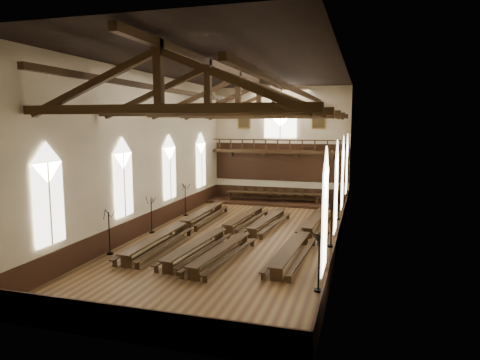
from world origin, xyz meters
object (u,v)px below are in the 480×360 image
(refectory_row_c, at_px, (248,234))
(candelabrum_left_near, at_px, (110,241))
(refectory_row_d, at_px, (306,233))
(candelabrum_right_mid, at_px, (331,232))
(candelabrum_right_far, at_px, (339,208))
(refectory_row_a, at_px, (183,225))
(dais, at_px, (273,202))
(candelabrum_left_mid, at_px, (152,222))
(candelabrum_left_far, at_px, (185,206))
(high_table, at_px, (273,194))
(candelabrum_right_near, at_px, (319,274))
(refectory_row_b, at_px, (224,230))

(refectory_row_c, xyz_separation_m, candelabrum_left_near, (-6.39, -4.31, 0.23))
(refectory_row_d, distance_m, candelabrum_left_near, 10.99)
(candelabrum_right_mid, height_order, candelabrum_right_far, candelabrum_right_mid)
(refectory_row_a, xyz_separation_m, dais, (3.34, 11.39, -0.44))
(candelabrum_left_near, xyz_separation_m, candelabrum_left_mid, (0.00, 4.63, -0.02))
(candelabrum_left_near, height_order, candelabrum_right_far, candelabrum_right_far)
(refectory_row_c, distance_m, candelabrum_left_far, 8.51)
(candelabrum_left_far, relative_size, candelabrum_right_far, 0.90)
(refectory_row_a, bearing_deg, candelabrum_right_mid, -3.02)
(refectory_row_a, bearing_deg, refectory_row_d, 1.47)
(high_table, height_order, candelabrum_right_far, candelabrum_right_far)
(candelabrum_right_far, bearing_deg, refectory_row_a, -144.07)
(refectory_row_d, height_order, candelabrum_left_near, candelabrum_left_near)
(refectory_row_a, distance_m, dais, 11.88)
(high_table, bearing_deg, candelabrum_right_near, -72.53)
(candelabrum_left_near, distance_m, candelabrum_right_near, 11.28)
(refectory_row_b, xyz_separation_m, candelabrum_left_near, (-4.77, -4.79, 0.22))
(high_table, xyz_separation_m, candelabrum_left_far, (-5.27, -6.60, -0.10))
(refectory_row_a, xyz_separation_m, candelabrum_right_far, (9.17, 6.65, 0.29))
(refectory_row_b, distance_m, refectory_row_d, 4.87)
(high_table, bearing_deg, refectory_row_d, -68.86)
(candelabrum_right_mid, relative_size, candelabrum_right_far, 1.02)
(refectory_row_d, distance_m, high_table, 12.01)
(refectory_row_b, relative_size, refectory_row_c, 1.01)
(refectory_row_b, xyz_separation_m, candelabrum_right_near, (6.33, -6.77, 0.26))
(candelabrum_right_far, bearing_deg, candelabrum_right_mid, -90.00)
(dais, bearing_deg, candelabrum_right_mid, -63.87)
(dais, distance_m, high_table, 0.74)
(refectory_row_d, height_order, high_table, high_table)
(refectory_row_b, xyz_separation_m, refectory_row_d, (4.83, 0.55, 0.00))
(high_table, xyz_separation_m, candelabrum_right_mid, (5.83, -11.88, -0.00))
(refectory_row_a, height_order, candelabrum_right_far, candelabrum_right_far)
(candelabrum_right_near, bearing_deg, candelabrum_right_far, 90.00)
(refectory_row_c, bearing_deg, refectory_row_d, 17.74)
(refectory_row_b, height_order, candelabrum_left_far, candelabrum_left_far)
(dais, relative_size, candelabrum_left_mid, 4.89)
(refectory_row_d, height_order, candelabrum_left_far, candelabrum_left_far)
(refectory_row_b, bearing_deg, candelabrum_left_far, 132.84)
(candelabrum_left_near, height_order, candelabrum_left_far, candelabrum_left_far)
(high_table, xyz_separation_m, candelabrum_left_mid, (-5.27, -11.91, -0.13))
(dais, relative_size, candelabrum_right_mid, 4.12)
(refectory_row_d, xyz_separation_m, high_table, (-4.33, 11.20, 0.33))
(refectory_row_b, bearing_deg, high_table, 87.54)
(refectory_row_c, distance_m, dais, 12.28)
(refectory_row_a, height_order, candelabrum_left_near, candelabrum_left_near)
(refectory_row_a, bearing_deg, dais, 73.64)
(refectory_row_d, relative_size, candelabrum_right_near, 5.52)
(refectory_row_c, relative_size, refectory_row_d, 0.99)
(refectory_row_a, bearing_deg, candelabrum_left_mid, -165.10)
(refectory_row_a, height_order, refectory_row_b, refectory_row_a)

